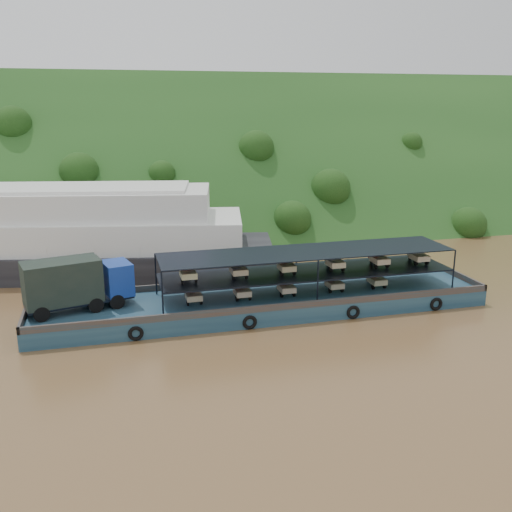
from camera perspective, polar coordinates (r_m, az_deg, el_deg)
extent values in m
plane|color=brown|center=(46.87, 3.31, -4.54)|extent=(160.00, 160.00, 0.00)
cube|color=#173C16|center=(80.69, -4.63, 3.78)|extent=(140.00, 39.60, 39.60)
cube|color=#143047|center=(44.62, 0.75, -4.72)|extent=(35.00, 7.00, 1.20)
cube|color=#592D19|center=(47.47, -0.35, -2.41)|extent=(35.00, 0.20, 0.50)
cube|color=#592D19|center=(41.27, 2.02, -5.15)|extent=(35.00, 0.20, 0.50)
cube|color=#592D19|center=(51.60, 19.73, -1.89)|extent=(0.20, 7.00, 0.50)
cube|color=#592D19|center=(43.31, -22.12, -5.31)|extent=(0.20, 7.00, 0.50)
torus|color=black|center=(39.90, -11.93, -7.60)|extent=(1.06, 0.26, 1.06)
torus|color=black|center=(40.95, -0.63, -6.65)|extent=(1.06, 0.26, 1.06)
torus|color=black|center=(43.47, 9.70, -5.56)|extent=(1.06, 0.26, 1.06)
torus|color=black|center=(46.70, 17.58, -4.61)|extent=(1.06, 0.26, 1.06)
cylinder|color=black|center=(41.81, -20.66, -5.46)|extent=(1.15, 0.64, 1.09)
cylinder|color=black|center=(43.95, -21.14, -4.51)|extent=(1.15, 0.64, 1.09)
cylinder|color=black|center=(42.42, -15.72, -4.74)|extent=(1.15, 0.64, 1.09)
cylinder|color=black|center=(44.53, -16.44, -3.84)|extent=(1.15, 0.64, 1.09)
cylinder|color=black|center=(42.76, -13.74, -4.44)|extent=(1.15, 0.64, 1.09)
cylinder|color=black|center=(44.86, -14.54, -3.57)|extent=(1.15, 0.64, 1.09)
cube|color=black|center=(43.25, -17.22, -4.24)|extent=(7.77, 4.18, 0.22)
cube|color=navy|center=(43.49, -13.72, -2.14)|extent=(2.45, 3.00, 2.40)
cube|color=black|center=(43.60, -12.58, -1.43)|extent=(0.61, 2.13, 0.98)
cube|color=black|center=(42.59, -18.82, -2.44)|extent=(5.72, 3.84, 3.05)
cube|color=black|center=(44.94, 5.07, -1.61)|extent=(23.00, 5.00, 0.12)
cube|color=black|center=(44.50, 5.11, 0.42)|extent=(23.00, 5.00, 0.08)
cylinder|color=black|center=(40.20, -9.35, -3.79)|extent=(0.12, 0.12, 3.30)
cylinder|color=black|center=(44.95, -9.99, -1.79)|extent=(0.12, 0.12, 3.30)
cylinder|color=black|center=(42.71, 6.20, -2.54)|extent=(0.12, 0.12, 3.30)
cylinder|color=black|center=(47.20, 4.04, -0.78)|extent=(0.12, 0.12, 3.30)
cylinder|color=black|center=(47.92, 19.16, -1.35)|extent=(0.12, 0.12, 3.30)
cylinder|color=black|center=(51.97, 16.14, 0.13)|extent=(0.12, 0.12, 3.30)
cylinder|color=black|center=(44.25, -6.53, -3.82)|extent=(0.12, 0.52, 0.52)
cylinder|color=black|center=(42.50, -6.84, -4.63)|extent=(0.14, 0.52, 0.52)
cylinder|color=black|center=(42.64, -5.51, -4.53)|extent=(0.14, 0.52, 0.52)
cube|color=#C2AF89|center=(42.78, -6.26, -4.00)|extent=(1.15, 1.50, 0.44)
cube|color=red|center=(43.80, -6.49, -3.30)|extent=(0.55, 0.80, 0.80)
cube|color=red|center=(43.46, -6.47, -2.75)|extent=(0.50, 0.10, 0.10)
cylinder|color=black|center=(44.89, -1.81, -3.45)|extent=(0.12, 0.52, 0.52)
cylinder|color=black|center=(43.12, -1.91, -4.23)|extent=(0.14, 0.52, 0.52)
cylinder|color=black|center=(43.34, -0.62, -4.12)|extent=(0.14, 0.52, 0.52)
cube|color=beige|center=(43.44, -1.38, -3.61)|extent=(1.15, 1.50, 0.44)
cube|color=red|center=(44.45, -1.72, -2.93)|extent=(0.55, 0.80, 0.80)
cube|color=red|center=(44.11, -1.67, -2.39)|extent=(0.50, 0.10, 0.10)
cylinder|color=black|center=(45.77, 2.51, -3.09)|extent=(0.12, 0.52, 0.52)
cylinder|color=black|center=(43.99, 2.58, -3.84)|extent=(0.14, 0.52, 0.52)
cylinder|color=black|center=(44.29, 3.82, -3.73)|extent=(0.14, 0.52, 0.52)
cube|color=beige|center=(44.35, 3.07, -3.23)|extent=(1.15, 1.50, 0.44)
cube|color=red|center=(45.33, 2.63, -2.58)|extent=(0.55, 0.80, 0.80)
cube|color=red|center=(45.00, 2.71, -2.04)|extent=(0.50, 0.10, 0.10)
cylinder|color=black|center=(47.06, 7.16, -2.68)|extent=(0.12, 0.52, 0.52)
cylinder|color=black|center=(45.30, 7.42, -3.40)|extent=(0.14, 0.52, 0.52)
cylinder|color=black|center=(45.67, 8.58, -3.29)|extent=(0.14, 0.52, 0.52)
cube|color=#C1B189|center=(45.68, 7.85, -2.80)|extent=(1.15, 1.50, 0.44)
cube|color=#B50C26|center=(46.64, 7.32, -2.18)|extent=(0.55, 0.80, 0.80)
cube|color=#B50C26|center=(46.32, 7.43, -1.66)|extent=(0.50, 0.10, 0.10)
cylinder|color=black|center=(48.52, 11.23, -2.31)|extent=(0.12, 0.52, 0.52)
cylinder|color=black|center=(46.77, 11.63, -2.99)|extent=(0.14, 0.52, 0.52)
cylinder|color=black|center=(47.22, 12.72, -2.88)|extent=(0.14, 0.52, 0.52)
cube|color=tan|center=(47.19, 12.01, -2.42)|extent=(1.15, 1.50, 0.44)
cube|color=red|center=(48.12, 11.42, -1.82)|extent=(0.55, 0.80, 0.80)
cube|color=red|center=(47.80, 11.55, -1.31)|extent=(0.50, 0.10, 0.10)
cylinder|color=black|center=(43.68, -7.05, -1.72)|extent=(0.12, 0.52, 0.52)
cylinder|color=black|center=(41.91, -7.39, -2.45)|extent=(0.14, 0.52, 0.52)
cylinder|color=black|center=(42.04, -6.03, -2.35)|extent=(0.14, 0.52, 0.52)
cube|color=beige|center=(42.21, -6.79, -1.82)|extent=(1.15, 1.50, 0.44)
cube|color=red|center=(43.25, -7.02, -1.17)|extent=(0.55, 0.80, 0.80)
cube|color=red|center=(42.92, -7.00, -0.60)|extent=(0.50, 0.10, 0.10)
cylinder|color=black|center=(44.32, -2.16, -1.36)|extent=(0.12, 0.52, 0.52)
cylinder|color=black|center=(42.53, -2.29, -2.07)|extent=(0.14, 0.52, 0.52)
cylinder|color=black|center=(42.75, -0.98, -1.98)|extent=(0.14, 0.52, 0.52)
cube|color=#C3B38A|center=(42.86, -1.74, -1.46)|extent=(1.15, 1.50, 0.44)
cube|color=#1B25A2|center=(43.89, -2.08, -0.82)|extent=(0.55, 0.80, 0.80)
cube|color=#1B25A2|center=(43.57, -2.03, -0.26)|extent=(0.50, 0.10, 0.10)
cylinder|color=black|center=(45.25, 2.51, -1.02)|extent=(0.12, 0.52, 0.52)
cylinder|color=black|center=(43.46, 2.58, -1.70)|extent=(0.14, 0.52, 0.52)
cylinder|color=black|center=(43.76, 3.83, -1.60)|extent=(0.14, 0.52, 0.52)
cube|color=tan|center=(43.83, 3.07, -1.10)|extent=(1.15, 1.50, 0.44)
cube|color=red|center=(44.84, 2.63, -0.48)|extent=(0.55, 0.80, 0.80)
cube|color=red|center=(44.52, 2.71, 0.07)|extent=(0.50, 0.10, 0.10)
cylinder|color=black|center=(46.57, 7.25, -0.66)|extent=(0.12, 0.52, 0.52)
cylinder|color=black|center=(44.79, 7.51, -1.31)|extent=(0.14, 0.52, 0.52)
cylinder|color=black|center=(45.17, 8.68, -1.21)|extent=(0.14, 0.52, 0.52)
cube|color=beige|center=(45.19, 7.94, -0.73)|extent=(1.15, 1.50, 0.44)
cube|color=navy|center=(46.17, 7.41, -0.14)|extent=(0.55, 0.80, 0.80)
cube|color=navy|center=(45.86, 7.52, 0.40)|extent=(0.50, 0.10, 0.10)
cylinder|color=black|center=(48.11, 11.48, -0.34)|extent=(0.12, 0.52, 0.52)
cylinder|color=black|center=(46.34, 11.90, -0.95)|extent=(0.14, 0.52, 0.52)
cylinder|color=black|center=(46.79, 13.00, -0.86)|extent=(0.14, 0.52, 0.52)
cube|color=beige|center=(46.77, 12.28, -0.39)|extent=(1.15, 1.50, 0.44)
cube|color=red|center=(47.72, 11.67, 0.17)|extent=(0.55, 0.80, 0.80)
cube|color=red|center=(47.42, 11.81, 0.70)|extent=(0.50, 0.10, 0.10)
cylinder|color=black|center=(49.74, 15.14, -0.06)|extent=(0.12, 0.52, 0.52)
cylinder|color=black|center=(48.00, 15.68, -0.64)|extent=(0.14, 0.52, 0.52)
cylinder|color=black|center=(48.51, 16.70, -0.55)|extent=(0.14, 0.52, 0.52)
cube|color=beige|center=(48.45, 16.01, -0.10)|extent=(1.15, 1.50, 0.44)
cube|color=beige|center=(49.36, 15.36, 0.44)|extent=(0.55, 0.80, 0.80)
cube|color=beige|center=(49.08, 15.51, 0.95)|extent=(0.50, 0.10, 0.10)
cube|color=black|center=(57.88, -18.83, -0.26)|extent=(41.70, 17.92, 2.43)
cube|color=silver|center=(57.28, -19.05, 2.28)|extent=(35.55, 15.73, 2.84)
cube|color=silver|center=(56.78, -19.28, 4.97)|extent=(29.39, 13.53, 2.63)
cube|color=silver|center=(56.56, -19.41, 6.43)|extent=(25.22, 11.74, 0.30)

